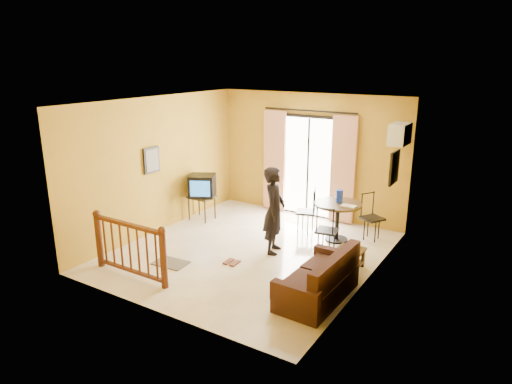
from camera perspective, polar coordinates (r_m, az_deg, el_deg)
The scene contains 19 objects.
ground at distance 8.70m, azimuth -0.73°, elevation -7.45°, with size 5.00×5.00×0.00m, color beige.
room_shell at distance 8.16m, azimuth -0.77°, elevation 3.55°, with size 5.00×5.00×5.00m.
balcony_door at distance 10.36m, azimuth 6.52°, elevation 3.29°, with size 2.25×0.14×2.46m.
tv_table at distance 10.31m, azimuth -6.80°, elevation -0.91°, with size 0.55×0.46×0.55m.
television at distance 10.20m, azimuth -6.74°, elevation 0.79°, with size 0.71×0.68×0.49m.
picture_left at distance 9.41m, azimuth -12.91°, elevation 3.91°, with size 0.05×0.42×0.52m.
dining_table at distance 9.16m, azimuth 10.18°, elevation -2.33°, with size 0.93×0.93×0.78m.
water_jug at distance 9.12m, azimuth 10.38°, elevation -0.51°, with size 0.14×0.14×0.26m, color #142CBE.
serving_tray at distance 8.94m, azimuth 11.47°, elevation -1.73°, with size 0.28×0.18×0.02m, color beige.
dining_chairs at distance 9.30m, azimuth 9.67°, elevation -6.07°, with size 1.84×1.61×0.95m.
air_conditioner at distance 9.03m, azimuth 17.50°, elevation 6.93°, with size 0.31×0.60×0.40m.
botanical_print at distance 8.48m, azimuth 16.88°, elevation 2.95°, with size 0.05×0.50×0.60m.
coffee_table at distance 7.96m, azimuth 11.18°, elevation -8.26°, with size 0.45×0.81×0.36m.
bowl at distance 8.06m, azimuth 11.73°, elevation -6.78°, with size 0.19×0.19×0.06m, color #5A301F.
sofa at distance 7.05m, azimuth 8.03°, elevation -11.08°, with size 0.79×1.62×0.77m.
standing_person at distance 8.42m, azimuth 2.28°, elevation -2.31°, with size 0.60×0.39×1.64m, color black.
stair_balustrade at distance 7.84m, azimuth -15.56°, elevation -6.39°, with size 1.63×0.13×1.04m.
doormat at distance 8.36m, azimuth -10.61°, elevation -8.71°, with size 0.60×0.40×0.02m, color #5A5648.
sandals at distance 8.25m, azimuth -3.06°, elevation -8.77°, with size 0.25×0.25×0.03m.
Camera 1 is at (4.29, -6.70, 3.52)m, focal length 32.00 mm.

